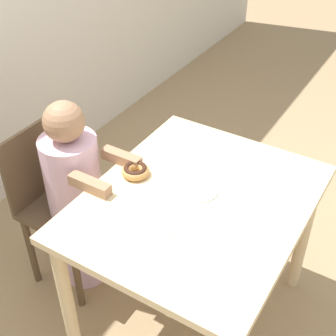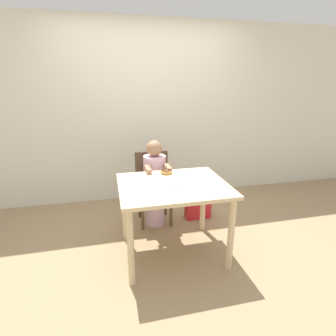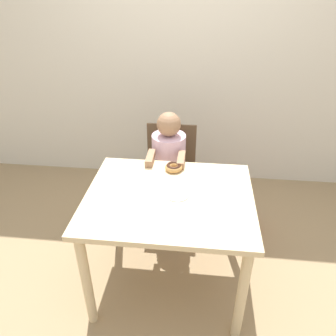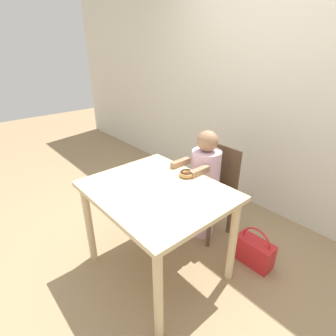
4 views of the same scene
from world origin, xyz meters
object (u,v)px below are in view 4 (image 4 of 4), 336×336
at_px(chair, 211,188).
at_px(child_figure, 204,186).
at_px(donut, 187,174).
at_px(handbag, 254,251).

xyz_separation_m(chair, child_figure, (-0.00, -0.11, 0.06)).
relative_size(donut, handbag, 0.33).
xyz_separation_m(chair, donut, (0.07, -0.42, 0.32)).
distance_m(chair, donut, 0.53).
bearing_deg(chair, handbag, -7.42).
bearing_deg(donut, chair, 99.62).
height_order(child_figure, handbag, child_figure).
height_order(child_figure, donut, child_figure).
bearing_deg(handbag, child_figure, -176.69).
height_order(chair, handbag, chair).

